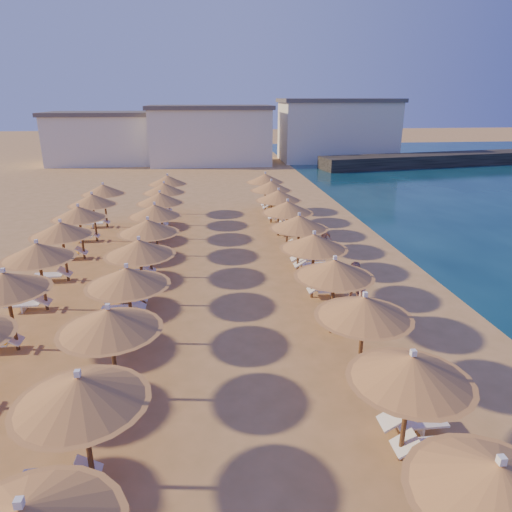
{
  "coord_description": "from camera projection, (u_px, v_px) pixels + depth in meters",
  "views": [
    {
      "loc": [
        -0.84,
        -15.95,
        8.33
      ],
      "look_at": [
        1.38,
        4.0,
        1.3
      ],
      "focal_mm": 32.0,
      "sensor_mm": 36.0,
      "label": 1
    }
  ],
  "objects": [
    {
      "name": "parasol_row_west",
      "position": [
        139.0,
        249.0,
        18.44
      ],
      "size": [
        2.9,
        34.67,
        3.03
      ],
      "color": "brown",
      "rests_on": "ground"
    },
    {
      "name": "parasol_row_east",
      "position": [
        314.0,
        243.0,
        19.19
      ],
      "size": [
        2.9,
        34.67,
        3.03
      ],
      "color": "brown",
      "rests_on": "ground"
    },
    {
      "name": "ground",
      "position": [
        232.0,
        322.0,
        17.8
      ],
      "size": [
        220.0,
        220.0,
        0.0
      ],
      "primitive_type": "plane",
      "color": "tan",
      "rests_on": "ground"
    },
    {
      "name": "beachgoer_c",
      "position": [
        324.0,
        238.0,
        25.65
      ],
      "size": [
        0.96,
        0.88,
        1.58
      ],
      "primitive_type": "imported",
      "rotation": [
        0.0,
        0.0,
        -0.68
      ],
      "color": "tan",
      "rests_on": "ground"
    },
    {
      "name": "beachgoer_b",
      "position": [
        355.0,
        283.0,
        19.17
      ],
      "size": [
        1.13,
        1.12,
        1.84
      ],
      "primitive_type": "imported",
      "rotation": [
        0.0,
        0.0,
        -0.77
      ],
      "color": "tan",
      "rests_on": "ground"
    },
    {
      "name": "loungers",
      "position": [
        194.0,
        293.0,
        19.59
      ],
      "size": [
        14.31,
        33.28,
        0.66
      ],
      "color": "white",
      "rests_on": "ground"
    },
    {
      "name": "jetty",
      "position": [
        433.0,
        160.0,
        57.75
      ],
      "size": [
        30.24,
        9.01,
        1.5
      ],
      "primitive_type": "cube",
      "rotation": [
        0.0,
        0.0,
        0.17
      ],
      "color": "black",
      "rests_on": "ground"
    },
    {
      "name": "parasol_row_inland",
      "position": [
        50.0,
        240.0,
        19.52
      ],
      "size": [
        2.9,
        25.14,
        3.03
      ],
      "color": "brown",
      "rests_on": "ground"
    },
    {
      "name": "hotel_blocks",
      "position": [
        229.0,
        134.0,
        59.94
      ],
      "size": [
        45.67,
        10.35,
        8.1
      ],
      "color": "silver",
      "rests_on": "ground"
    },
    {
      "name": "beachgoer_a",
      "position": [
        361.0,
        299.0,
        17.91
      ],
      "size": [
        0.54,
        0.67,
        1.6
      ],
      "primitive_type": "imported",
      "rotation": [
        0.0,
        0.0,
        -1.89
      ],
      "color": "tan",
      "rests_on": "ground"
    }
  ]
}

